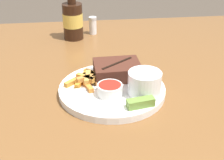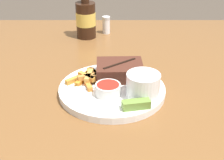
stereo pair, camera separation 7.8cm
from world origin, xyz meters
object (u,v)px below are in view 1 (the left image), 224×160
dinner_plate (112,90)px  dipping_sauce_cup (110,89)px  beer_bottle (73,19)px  steak_portion (117,70)px  salt_shaker (93,25)px  fork_utensil (85,89)px  pickle_spear (141,103)px  coleslaw_cup (145,82)px

dinner_plate → dipping_sauce_cup: dipping_sauce_cup is taller
beer_bottle → steak_portion: bearing=-71.5°
dinner_plate → salt_shaker: salt_shaker is taller
fork_utensil → salt_shaker: salt_shaker is taller
salt_shaker → dipping_sauce_cup: bearing=-88.6°
steak_portion → pickle_spear: size_ratio=1.87×
coleslaw_cup → fork_utensil: size_ratio=0.61×
dipping_sauce_cup → beer_bottle: size_ratio=0.30×
dipping_sauce_cup → fork_utensil: dipping_sauce_cup is taller
dinner_plate → beer_bottle: 0.41m
pickle_spear → beer_bottle: 0.52m
dipping_sauce_cup → salt_shaker: 0.48m
pickle_spear → beer_bottle: beer_bottle is taller
dipping_sauce_cup → pickle_spear: 0.09m
dinner_plate → beer_bottle: size_ratio=1.33×
beer_bottle → dipping_sauce_cup: bearing=-79.1°
fork_utensil → salt_shaker: 0.45m
pickle_spear → salt_shaker: size_ratio=1.04×
beer_bottle → salt_shaker: beer_bottle is taller
pickle_spear → fork_utensil: bearing=144.4°
dinner_plate → pickle_spear: bearing=-60.5°
steak_portion → beer_bottle: size_ratio=0.61×
steak_portion → beer_bottle: 0.36m
fork_utensil → salt_shaker: (0.05, 0.45, 0.01)m
steak_portion → dinner_plate: bearing=-109.9°
coleslaw_cup → dipping_sauce_cup: bearing=177.6°
dipping_sauce_cup → pickle_spear: (0.06, -0.06, -0.01)m
coleslaw_cup → dipping_sauce_cup: coleslaw_cup is taller
pickle_spear → dinner_plate: bearing=119.5°
coleslaw_cup → salt_shaker: 0.49m
salt_shaker → coleslaw_cup: bearing=-78.6°
pickle_spear → beer_bottle: (-0.15, 0.50, 0.04)m
pickle_spear → fork_utensil: (-0.12, 0.09, -0.01)m
dinner_plate → coleslaw_cup: (0.07, -0.04, 0.04)m
pickle_spear → fork_utensil: size_ratio=0.50×
salt_shaker → beer_bottle: bearing=-151.7°
beer_bottle → salt_shaker: size_ratio=3.15×
coleslaw_cup → salt_shaker: size_ratio=1.25×
coleslaw_cup → pickle_spear: coleslaw_cup is taller
steak_portion → salt_shaker: (-0.04, 0.38, -0.00)m
dinner_plate → steak_portion: 0.07m
pickle_spear → coleslaw_cup: bearing=70.2°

